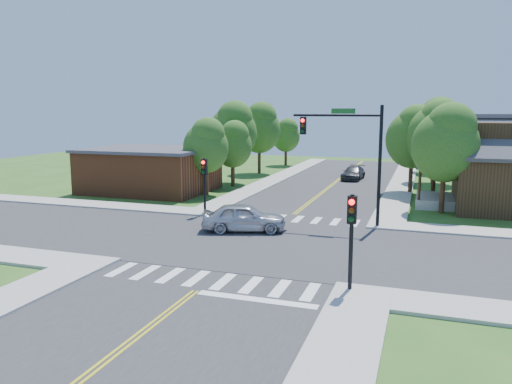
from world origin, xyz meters
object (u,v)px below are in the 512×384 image
(car_silver, at_px, (244,218))
(signal_mast_ne, at_px, (351,145))
(signal_pole_se, at_px, (352,224))
(car_dgrey, at_px, (353,173))
(signal_pole_nw, at_px, (204,176))

(car_silver, bearing_deg, signal_mast_ne, -75.39)
(signal_pole_se, height_order, car_dgrey, signal_pole_se)
(signal_mast_ne, bearing_deg, signal_pole_se, -81.44)
(car_dgrey, bearing_deg, signal_mast_ne, -79.49)
(signal_mast_ne, bearing_deg, car_dgrey, 97.21)
(signal_pole_nw, height_order, car_dgrey, signal_pole_nw)
(signal_mast_ne, height_order, signal_pole_se, signal_mast_ne)
(signal_pole_nw, bearing_deg, car_dgrey, 71.18)
(signal_pole_nw, xyz_separation_m, car_dgrey, (6.94, 20.36, -2.01))
(signal_mast_ne, relative_size, signal_pole_se, 1.89)
(car_dgrey, bearing_deg, signal_pole_se, -79.01)
(signal_pole_se, bearing_deg, signal_pole_nw, 135.00)
(car_silver, xyz_separation_m, car_dgrey, (2.90, 23.81, -0.16))
(signal_pole_nw, bearing_deg, signal_pole_se, -45.00)
(signal_pole_nw, height_order, car_silver, signal_pole_nw)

